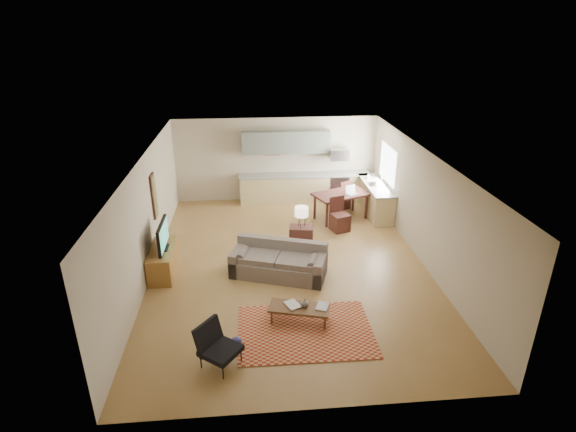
{
  "coord_description": "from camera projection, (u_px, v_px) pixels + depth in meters",
  "views": [
    {
      "loc": [
        -0.9,
        -9.56,
        5.42
      ],
      "look_at": [
        0.0,
        0.3,
        1.15
      ],
      "focal_mm": 28.0,
      "sensor_mm": 36.0,
      "label": 1
    }
  ],
  "objects": [
    {
      "name": "dining_table",
      "position": [
        341.0,
        206.0,
        13.35
      ],
      "size": [
        1.82,
        1.45,
        0.81
      ],
      "primitive_type": null,
      "rotation": [
        0.0,
        0.0,
        0.39
      ],
      "color": "#391B17",
      "rests_on": "floor"
    },
    {
      "name": "wall_art_left",
      "position": [
        154.0,
        196.0,
        10.9
      ],
      "size": [
        0.06,
        0.42,
        1.1
      ],
      "primitive_type": null,
      "color": "olive",
      "rests_on": "room"
    },
    {
      "name": "rug",
      "position": [
        305.0,
        331.0,
        8.56
      ],
      "size": [
        2.57,
        1.78,
        0.02
      ],
      "primitive_type": "cube",
      "rotation": [
        0.0,
        0.0,
        -0.01
      ],
      "color": "maroon",
      "rests_on": "floor"
    },
    {
      "name": "tv_credenza",
      "position": [
        163.0,
        260.0,
        10.46
      ],
      "size": [
        0.53,
        1.39,
        0.64
      ],
      "primitive_type": null,
      "color": "brown",
      "rests_on": "floor"
    },
    {
      "name": "coffee_table",
      "position": [
        299.0,
        314.0,
        8.76
      ],
      "size": [
        1.27,
        0.76,
        0.36
      ],
      "primitive_type": null,
      "rotation": [
        0.0,
        0.0,
        -0.26
      ],
      "color": "#472B14",
      "rests_on": "floor"
    },
    {
      "name": "kitchen_range",
      "position": [
        338.0,
        187.0,
        14.77
      ],
      "size": [
        0.62,
        0.62,
        0.9
      ],
      "primitive_type": "cube",
      "color": "#A5A8AD",
      "rests_on": "ground"
    },
    {
      "name": "sofa",
      "position": [
        279.0,
        260.0,
        10.32
      ],
      "size": [
        2.45,
        1.65,
        0.78
      ],
      "primitive_type": null,
      "rotation": [
        0.0,
        0.0,
        -0.32
      ],
      "color": "#685D55",
      "rests_on": "floor"
    },
    {
      "name": "room",
      "position": [
        289.0,
        213.0,
        10.42
      ],
      "size": [
        9.0,
        9.0,
        9.0
      ],
      "color": "olive",
      "rests_on": "ground"
    },
    {
      "name": "tv",
      "position": [
        163.0,
        236.0,
        10.22
      ],
      "size": [
        0.11,
        1.07,
        0.64
      ],
      "primitive_type": null,
      "color": "black",
      "rests_on": "tv_credenza"
    },
    {
      "name": "book_b",
      "position": [
        317.0,
        305.0,
        8.72
      ],
      "size": [
        0.43,
        0.46,
        0.02
      ],
      "primitive_type": "imported",
      "rotation": [
        0.0,
        0.0,
        -0.39
      ],
      "color": "navy",
      "rests_on": "coffee_table"
    },
    {
      "name": "laptop",
      "position": [
        353.0,
        190.0,
        13.07
      ],
      "size": [
        0.42,
        0.38,
        0.26
      ],
      "primitive_type": null,
      "rotation": [
        0.0,
        0.0,
        0.47
      ],
      "color": "#A5A8AD",
      "rests_on": "dining_table"
    },
    {
      "name": "triptych",
      "position": [
        273.0,
        148.0,
        14.34
      ],
      "size": [
        1.7,
        0.04,
        0.5
      ],
      "primitive_type": null,
      "color": "beige",
      "rests_on": "room"
    },
    {
      "name": "console_table",
      "position": [
        301.0,
        239.0,
        11.44
      ],
      "size": [
        0.65,
        0.48,
        0.69
      ],
      "primitive_type": null,
      "rotation": [
        0.0,
        0.0,
        -0.16
      ],
      "color": "#391B17",
      "rests_on": "floor"
    },
    {
      "name": "kitchen_counter_right",
      "position": [
        375.0,
        199.0,
        13.76
      ],
      "size": [
        0.64,
        2.26,
        0.92
      ],
      "primitive_type": null,
      "color": "tan",
      "rests_on": "ground"
    },
    {
      "name": "kitchen_microwave",
      "position": [
        339.0,
        154.0,
        14.35
      ],
      "size": [
        0.62,
        0.4,
        0.35
      ],
      "primitive_type": "cube",
      "color": "#A5A8AD",
      "rests_on": "room"
    },
    {
      "name": "dining_chair_far",
      "position": [
        341.0,
        194.0,
        14.09
      ],
      "size": [
        0.63,
        0.63,
        0.95
      ],
      "primitive_type": null,
      "rotation": [
        0.0,
        0.0,
        3.64
      ],
      "color": "#391B17",
      "rests_on": "floor"
    },
    {
      "name": "soap_bottle",
      "position": [
        369.0,
        176.0,
        14.03
      ],
      "size": [
        0.11,
        0.11,
        0.19
      ],
      "primitive_type": "imported",
      "rotation": [
        0.0,
        0.0,
        -0.14
      ],
      "color": "beige",
      "rests_on": "kitchen_counter_right"
    },
    {
      "name": "armchair",
      "position": [
        220.0,
        347.0,
        7.57
      ],
      "size": [
        0.95,
        0.95,
        0.77
      ],
      "primitive_type": null,
      "rotation": [
        0.0,
        0.0,
        0.92
      ],
      "color": "black",
      "rests_on": "floor"
    },
    {
      "name": "window_right",
      "position": [
        388.0,
        164.0,
        13.36
      ],
      "size": [
        0.02,
        1.4,
        1.05
      ],
      "primitive_type": "cube",
      "color": "white",
      "rests_on": "room"
    },
    {
      "name": "kitchen_counter_back",
      "position": [
        305.0,
        188.0,
        14.67
      ],
      "size": [
        4.26,
        0.64,
        0.92
      ],
      "primitive_type": null,
      "color": "tan",
      "rests_on": "ground"
    },
    {
      "name": "vase",
      "position": [
        305.0,
        302.0,
        8.69
      ],
      "size": [
        0.22,
        0.22,
        0.17
      ],
      "primitive_type": "imported",
      "rotation": [
        0.0,
        0.0,
        0.2
      ],
      "color": "black",
      "rests_on": "coffee_table"
    },
    {
      "name": "table_lamp",
      "position": [
        301.0,
        217.0,
        11.19
      ],
      "size": [
        0.39,
        0.39,
        0.55
      ],
      "primitive_type": null,
      "rotation": [
        0.0,
        0.0,
        -0.16
      ],
      "color": "beige",
      "rests_on": "console_table"
    },
    {
      "name": "dining_chair_near",
      "position": [
        340.0,
        215.0,
        12.56
      ],
      "size": [
        0.6,
        0.61,
        0.97
      ],
      "primitive_type": null,
      "rotation": [
        0.0,
        0.0,
        0.34
      ],
      "color": "#391B17",
      "rests_on": "floor"
    },
    {
      "name": "book_a",
      "position": [
        287.0,
        307.0,
        8.68
      ],
      "size": [
        0.48,
        0.5,
        0.03
      ],
      "primitive_type": "imported",
      "rotation": [
        0.0,
        0.0,
        0.42
      ],
      "color": "maroon",
      "rests_on": "coffee_table"
    },
    {
      "name": "upper_cabinets",
      "position": [
        286.0,
        142.0,
        14.17
      ],
      "size": [
        2.8,
        0.34,
        0.7
      ],
      "primitive_type": "cube",
      "color": "slate",
      "rests_on": "room"
    }
  ]
}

